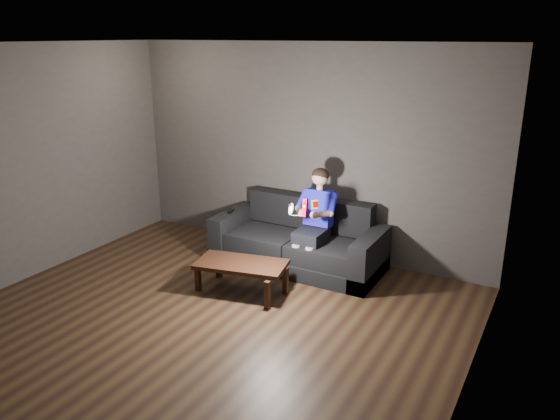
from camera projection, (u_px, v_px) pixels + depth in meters
The scene contains 11 objects.
floor at pixel (190, 334), 5.31m from camera, with size 5.00×5.00×0.00m, color black.
back_wall at pixel (305, 151), 6.98m from camera, with size 5.00×0.04×2.70m, color #3A3432.
left_wall at pixel (3, 169), 6.04m from camera, with size 0.04×5.00×2.70m, color #3A3432.
right_wall at pixel (471, 252), 3.75m from camera, with size 0.04×5.00×2.70m, color #3A3432.
ceiling at pixel (173, 44), 4.48m from camera, with size 5.00×5.00×0.02m, color silver.
sofa at pixel (299, 245), 6.82m from camera, with size 2.11×0.91×0.81m.
child at pixel (315, 214), 6.52m from camera, with size 0.49×0.61×1.21m.
wii_remote_red at pixel (305, 207), 6.02m from camera, with size 0.05×0.07×0.21m.
nunchuk_white at pixel (291, 209), 6.12m from camera, with size 0.08×0.10×0.15m.
wii_remote_black at pixel (231, 211), 7.09m from camera, with size 0.07×0.15×0.03m.
coffee_table at pixel (241, 266), 6.07m from camera, with size 1.08×0.70×0.36m.
Camera 1 is at (3.03, -3.68, 2.78)m, focal length 35.00 mm.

